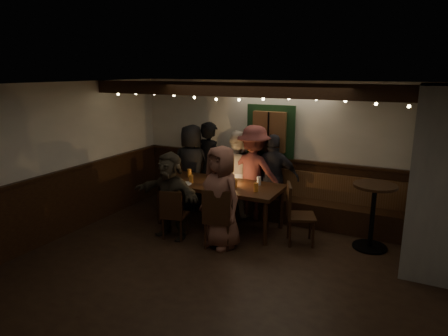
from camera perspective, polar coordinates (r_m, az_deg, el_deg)
The scene contains 13 objects.
room at distance 6.49m, azimuth 13.93°, elevation -1.87°, with size 6.02×5.01×2.62m.
dining_table at distance 7.17m, azimuth -0.73°, elevation -2.75°, with size 2.27×0.97×0.98m.
chair_near_left at distance 6.74m, azimuth -7.28°, elevation -6.22°, with size 0.46×0.46×0.86m.
chair_near_right at distance 6.33m, azimuth -0.90°, elevation -6.77°, with size 0.54×0.54×0.99m.
chair_end at distance 6.62m, azimuth 10.14°, elevation -5.99°, with size 0.59×0.59×1.00m.
high_top at distance 6.72m, azimuth 20.53°, elevation -5.41°, with size 0.67×0.67×1.06m.
person_a at distance 8.12m, azimuth -4.61°, elevation 0.13°, with size 0.85×0.55×1.73m, color black.
person_b at distance 8.00m, azimuth -2.00°, elevation 0.21°, with size 0.66×0.43×1.80m, color black.
person_c at distance 7.79m, azimuth 1.93°, elevation -0.68°, with size 0.81×0.63×1.67m, color beige.
person_d at distance 7.56m, azimuth 4.28°, elevation -0.67°, with size 1.16×0.67×1.79m, color #542523.
person_e at distance 7.53m, azimuth 7.08°, elevation -1.39°, with size 0.96×0.40×1.64m, color #242229.
person_f at distance 6.77m, azimuth -7.69°, elevation -3.86°, with size 1.38×0.44×1.49m, color #312A20.
person_g at distance 6.31m, azimuth -0.42°, elevation -4.20°, with size 0.81×0.53×1.66m, color brown.
Camera 1 is at (2.39, -4.70, 2.79)m, focal length 32.00 mm.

